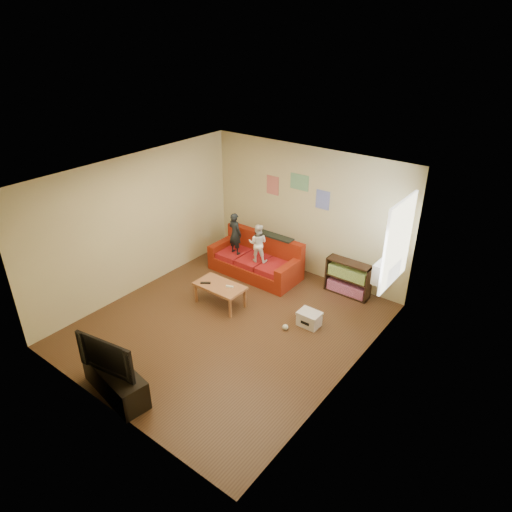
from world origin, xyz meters
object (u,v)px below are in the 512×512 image
Objects in this scene: television at (110,353)px; bookshelf at (348,280)px; tv_stand at (115,381)px; child_a at (235,233)px; file_box at (309,319)px; sofa at (257,261)px; child_b at (258,243)px; coffee_table at (220,288)px.

bookshelf is at bearing 63.37° from television.
child_a is at bearing 112.83° from tv_stand.
bookshelf reaches higher than file_box.
television is (0.54, -4.06, 0.45)m from sofa.
sofa is at bearing -168.07° from bookshelf.
file_box is at bearing 75.18° from tv_stand.
file_box is at bearing 132.12° from child_b.
coffee_table is (0.04, -1.23, -0.44)m from child_b.
child_b is 2.02m from file_box.
tv_stand is (0.99, -3.89, -0.63)m from child_a.
television is at bearing -113.41° from file_box.
coffee_table is (0.19, -1.40, 0.08)m from sofa.
sofa reaches higher than tv_stand.
child_b is 3.95m from tv_stand.
child_a reaches higher than child_b.
bookshelf is 0.73× the size of tv_stand.
coffee_table is at bearing 106.03° from tv_stand.
television reaches higher than coffee_table.
bookshelf is 1.37m from file_box.
bookshelf is (1.77, 0.57, -0.49)m from child_b.
child_a reaches higher than file_box.
sofa is 2.16× the size of bookshelf.
sofa is 1.98× the size of television.
file_box is 3.39m from tv_stand.
child_b is at bearing -173.53° from child_a.
tv_stand is (0.39, -3.89, -0.58)m from child_b.
child_a is 2.50m from bookshelf.
television is (0.35, -2.66, 0.37)m from coffee_table.
coffee_table is 2.50m from bookshelf.
bookshelf is (1.92, 0.41, 0.03)m from sofa.
child_b is at bearing 86.30° from television.
bookshelf is 0.92× the size of television.
file_box is (-0.04, -1.35, -0.18)m from bookshelf.
child_a is 0.93× the size of television.
child_b is at bearing -48.24° from sofa.
bookshelf reaches higher than coffee_table.
child_a is at bearing -166.46° from bookshelf.
child_a is (-0.45, -0.17, 0.57)m from sofa.
coffee_table is 1.77m from file_box.
sofa reaches higher than coffee_table.
child_b reaches higher than tv_stand.
tv_stand reaches higher than file_box.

